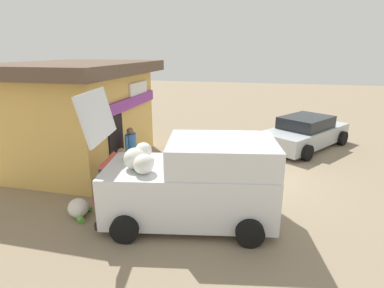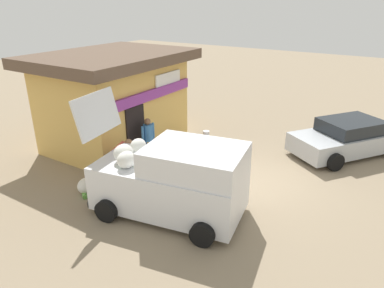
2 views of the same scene
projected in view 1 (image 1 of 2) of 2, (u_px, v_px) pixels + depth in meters
name	position (u px, v px, depth m)	size (l,w,h in m)	color
ground_plane	(249.00, 177.00, 9.94)	(60.00, 60.00, 0.00)	gray
storefront_bar	(81.00, 113.00, 10.72)	(5.79, 4.34, 3.55)	#E0B259
delivery_van	(195.00, 181.00, 7.22)	(2.81, 4.44, 3.09)	silver
parked_sedan	(305.00, 133.00, 12.88)	(4.59, 3.96, 1.31)	#B2B7BC
vendor_standing	(131.00, 148.00, 9.82)	(0.56, 0.39, 1.62)	navy
customer_bending	(110.00, 169.00, 8.34)	(0.74, 0.73, 1.39)	navy
unloaded_banana_pile	(78.00, 208.00, 7.60)	(0.82, 0.79, 0.42)	silver
paint_bucket	(176.00, 145.00, 12.69)	(0.27, 0.27, 0.34)	silver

